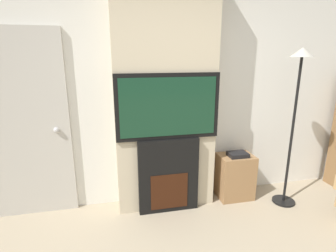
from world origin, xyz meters
The scene contains 7 objects.
wall_back centered at (0.00, 2.03, 1.35)m, with size 6.00×0.06×2.70m.
chimney_breast centered at (0.00, 1.86, 1.35)m, with size 1.13×0.29×2.70m.
fireplace centered at (0.00, 1.71, 0.44)m, with size 0.69×0.15×0.88m.
television centered at (0.00, 1.71, 1.24)m, with size 1.13×0.07×0.72m.
floor_lamp centered at (1.44, 1.54, 1.33)m, with size 0.27×0.27×1.85m.
media_stand centered at (0.89, 1.80, 0.29)m, with size 0.43×0.33×0.62m.
entry_door centered at (-1.52, 1.97, 1.03)m, with size 0.95×0.09×2.05m.
Camera 1 is at (-0.60, -0.99, 1.77)m, focal length 28.00 mm.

